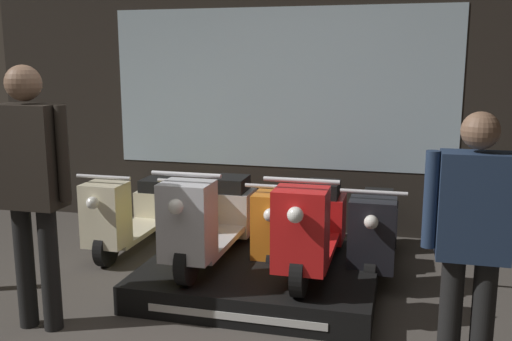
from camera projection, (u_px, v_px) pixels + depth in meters
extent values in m
cube|color=#28231E|center=(280.00, 84.00, 6.13)|extent=(6.78, 0.08, 3.20)
cube|color=silver|center=(279.00, 89.00, 6.10)|extent=(3.73, 0.01, 1.70)
cube|color=black|center=(261.00, 276.00, 4.69)|extent=(1.86, 1.53, 0.22)
cube|color=silver|center=(235.00, 317.00, 3.96)|extent=(1.30, 0.01, 0.06)
cylinder|color=black|center=(187.00, 262.00, 4.19)|extent=(0.09, 0.34, 0.34)
cylinder|color=black|center=(233.00, 220.00, 5.28)|extent=(0.09, 0.34, 0.34)
cube|color=#BCBCC1|center=(213.00, 240.00, 4.74)|extent=(0.35, 1.05, 0.05)
cube|color=#BCBCC1|center=(188.00, 221.00, 4.15)|extent=(0.37, 0.31, 0.58)
cube|color=#BCBCC1|center=(232.00, 212.00, 5.24)|extent=(0.39, 0.36, 0.39)
cube|color=black|center=(231.00, 184.00, 5.18)|extent=(0.28, 0.33, 0.13)
cylinder|color=silver|center=(186.00, 174.00, 4.08)|extent=(0.53, 0.03, 0.03)
sphere|color=white|center=(176.00, 207.00, 3.92)|extent=(0.11, 0.11, 0.11)
cylinder|color=black|center=(299.00, 273.00, 3.98)|extent=(0.09, 0.34, 0.34)
cylinder|color=black|center=(322.00, 227.00, 5.08)|extent=(0.09, 0.34, 0.34)
cube|color=red|center=(312.00, 248.00, 4.53)|extent=(0.35, 1.05, 0.05)
cube|color=red|center=(301.00, 230.00, 3.95)|extent=(0.37, 0.31, 0.58)
cube|color=red|center=(322.00, 218.00, 5.04)|extent=(0.39, 0.36, 0.39)
cube|color=black|center=(323.00, 189.00, 4.98)|extent=(0.28, 0.33, 0.13)
cylinder|color=silver|center=(301.00, 181.00, 3.87)|extent=(0.53, 0.03, 0.03)
sphere|color=white|center=(295.00, 215.00, 3.71)|extent=(0.11, 0.11, 0.11)
cylinder|color=black|center=(106.00, 248.00, 5.19)|extent=(0.09, 0.34, 0.34)
cylinder|color=black|center=(158.00, 215.00, 6.29)|extent=(0.09, 0.34, 0.34)
cube|color=beige|center=(135.00, 231.00, 5.74)|extent=(0.35, 1.05, 0.05)
cube|color=beige|center=(106.00, 215.00, 5.16)|extent=(0.37, 0.31, 0.58)
cube|color=beige|center=(157.00, 208.00, 6.25)|extent=(0.39, 0.36, 0.39)
cube|color=black|center=(156.00, 185.00, 6.19)|extent=(0.28, 0.33, 0.13)
cylinder|color=silver|center=(103.00, 177.00, 5.08)|extent=(0.53, 0.03, 0.03)
sphere|color=white|center=(92.00, 203.00, 4.92)|extent=(0.11, 0.11, 0.11)
cylinder|color=black|center=(187.00, 255.00, 5.00)|extent=(0.09, 0.34, 0.34)
cylinder|color=black|center=(227.00, 220.00, 6.09)|extent=(0.09, 0.34, 0.34)
cube|color=yellow|center=(209.00, 237.00, 5.55)|extent=(0.35, 1.05, 0.05)
cube|color=yellow|center=(188.00, 221.00, 4.96)|extent=(0.37, 0.31, 0.58)
cube|color=yellow|center=(226.00, 213.00, 6.05)|extent=(0.39, 0.36, 0.39)
cube|color=black|center=(225.00, 189.00, 5.99)|extent=(0.28, 0.33, 0.13)
cylinder|color=silver|center=(186.00, 182.00, 4.89)|extent=(0.53, 0.03, 0.03)
sphere|color=white|center=(178.00, 209.00, 4.73)|extent=(0.11, 0.11, 0.11)
cylinder|color=black|center=(275.00, 263.00, 4.80)|extent=(0.09, 0.34, 0.34)
cylinder|color=black|center=(299.00, 225.00, 5.90)|extent=(0.09, 0.34, 0.34)
cube|color=orange|center=(288.00, 243.00, 5.35)|extent=(0.35, 1.05, 0.05)
cube|color=orange|center=(276.00, 227.00, 4.77)|extent=(0.37, 0.31, 0.58)
cube|color=orange|center=(299.00, 218.00, 5.86)|extent=(0.39, 0.36, 0.39)
cube|color=black|center=(299.00, 193.00, 5.80)|extent=(0.28, 0.33, 0.13)
cylinder|color=silver|center=(276.00, 187.00, 4.69)|extent=(0.53, 0.03, 0.03)
sphere|color=white|center=(270.00, 215.00, 4.54)|extent=(0.11, 0.11, 0.11)
cylinder|color=black|center=(370.00, 272.00, 4.61)|extent=(0.09, 0.34, 0.34)
cylinder|color=black|center=(377.00, 231.00, 5.70)|extent=(0.09, 0.34, 0.34)
cube|color=black|center=(374.00, 250.00, 5.16)|extent=(0.35, 1.05, 0.05)
cube|color=black|center=(372.00, 234.00, 4.57)|extent=(0.37, 0.31, 0.58)
cube|color=black|center=(377.00, 223.00, 5.66)|extent=(0.39, 0.36, 0.39)
cube|color=black|center=(378.00, 198.00, 5.60)|extent=(0.28, 0.33, 0.13)
cylinder|color=silver|center=(374.00, 192.00, 4.50)|extent=(0.53, 0.03, 0.03)
sphere|color=white|center=(371.00, 222.00, 4.34)|extent=(0.11, 0.11, 0.11)
cylinder|color=black|center=(25.00, 267.00, 3.97)|extent=(0.13, 0.13, 0.88)
cylinder|color=black|center=(50.00, 269.00, 3.92)|extent=(0.13, 0.13, 0.88)
cube|color=black|center=(29.00, 156.00, 3.80)|extent=(0.44, 0.25, 0.69)
cylinder|color=black|center=(63.00, 154.00, 3.73)|extent=(0.08, 0.08, 0.64)
sphere|color=brown|center=(23.00, 83.00, 3.70)|extent=(0.24, 0.24, 0.24)
cylinder|color=black|center=(450.00, 320.00, 3.29)|extent=(0.13, 0.13, 0.76)
cylinder|color=black|center=(482.00, 323.00, 3.25)|extent=(0.13, 0.13, 0.76)
cube|color=#1E2D47|center=(475.00, 206.00, 3.14)|extent=(0.39, 0.22, 0.60)
cylinder|color=#1E2D47|center=(431.00, 200.00, 3.19)|extent=(0.08, 0.08, 0.55)
sphere|color=brown|center=(480.00, 131.00, 3.06)|extent=(0.21, 0.21, 0.21)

